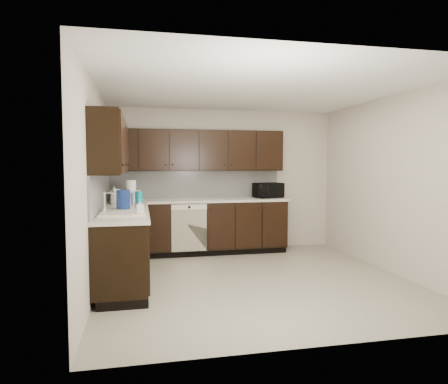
# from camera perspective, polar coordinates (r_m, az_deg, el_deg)

# --- Properties ---
(floor) EXTENTS (4.00, 4.00, 0.00)m
(floor) POSITION_cam_1_polar(r_m,az_deg,el_deg) (5.45, 4.36, -12.37)
(floor) COLOR gray
(floor) RESTS_ON ground
(ceiling) EXTENTS (4.00, 4.00, 0.00)m
(ceiling) POSITION_cam_1_polar(r_m,az_deg,el_deg) (5.32, 4.51, 14.42)
(ceiling) COLOR white
(ceiling) RESTS_ON wall_back
(wall_back) EXTENTS (4.00, 0.02, 2.50)m
(wall_back) POSITION_cam_1_polar(r_m,az_deg,el_deg) (7.18, -0.03, 1.71)
(wall_back) COLOR #BBB19F
(wall_back) RESTS_ON floor
(wall_left) EXTENTS (0.02, 4.00, 2.50)m
(wall_left) POSITION_cam_1_polar(r_m,az_deg,el_deg) (5.06, -17.86, 0.56)
(wall_left) COLOR #BBB19F
(wall_left) RESTS_ON floor
(wall_right) EXTENTS (0.02, 4.00, 2.50)m
(wall_right) POSITION_cam_1_polar(r_m,az_deg,el_deg) (6.11, 22.75, 1.00)
(wall_right) COLOR #BBB19F
(wall_right) RESTS_ON floor
(wall_front) EXTENTS (4.00, 0.02, 2.50)m
(wall_front) POSITION_cam_1_polar(r_m,az_deg,el_deg) (3.37, 13.97, -0.99)
(wall_front) COLOR #BBB19F
(wall_front) RESTS_ON floor
(lower_cabinets) EXTENTS (3.00, 2.80, 0.90)m
(lower_cabinets) POSITION_cam_1_polar(r_m,az_deg,el_deg) (6.25, -7.46, -6.38)
(lower_cabinets) COLOR black
(lower_cabinets) RESTS_ON floor
(countertop) EXTENTS (3.03, 2.83, 0.04)m
(countertop) POSITION_cam_1_polar(r_m,az_deg,el_deg) (6.18, -7.52, -1.76)
(countertop) COLOR beige
(countertop) RESTS_ON lower_cabinets
(backsplash) EXTENTS (3.00, 2.80, 0.48)m
(backsplash) POSITION_cam_1_polar(r_m,az_deg,el_deg) (6.36, -9.57, 0.73)
(backsplash) COLOR beige
(backsplash) RESTS_ON countertop
(upper_cabinets) EXTENTS (3.00, 2.80, 0.70)m
(upper_cabinets) POSITION_cam_1_polar(r_m,az_deg,el_deg) (6.24, -8.53, 6.10)
(upper_cabinets) COLOR black
(upper_cabinets) RESTS_ON wall_back
(dishwasher) EXTENTS (0.58, 0.04, 0.78)m
(dishwasher) POSITION_cam_1_polar(r_m,az_deg,el_deg) (6.55, -4.99, -4.70)
(dishwasher) COLOR beige
(dishwasher) RESTS_ON lower_cabinets
(sink) EXTENTS (0.54, 0.82, 0.42)m
(sink) POSITION_cam_1_polar(r_m,az_deg,el_deg) (5.06, -14.19, -3.57)
(sink) COLOR beige
(sink) RESTS_ON countertop
(microwave) EXTENTS (0.55, 0.44, 0.26)m
(microwave) POSITION_cam_1_polar(r_m,az_deg,el_deg) (7.12, 6.33, 0.24)
(microwave) COLOR black
(microwave) RESTS_ON countertop
(soap_bottle_a) EXTENTS (0.09, 0.09, 0.18)m
(soap_bottle_a) POSITION_cam_1_polar(r_m,az_deg,el_deg) (4.86, -11.94, -2.06)
(soap_bottle_a) COLOR gray
(soap_bottle_a) RESTS_ON countertop
(soap_bottle_b) EXTENTS (0.11, 0.12, 0.27)m
(soap_bottle_b) POSITION_cam_1_polar(r_m,az_deg,el_deg) (6.18, -15.41, -0.44)
(soap_bottle_b) COLOR gray
(soap_bottle_b) RESTS_ON countertop
(toaster_oven) EXTENTS (0.37, 0.32, 0.20)m
(toaster_oven) POSITION_cam_1_polar(r_m,az_deg,el_deg) (6.76, -14.20, -0.34)
(toaster_oven) COLOR #BDBDBF
(toaster_oven) RESTS_ON countertop
(storage_bin) EXTENTS (0.49, 0.39, 0.18)m
(storage_bin) POSITION_cam_1_polar(r_m,az_deg,el_deg) (6.33, -13.91, -0.72)
(storage_bin) COLOR white
(storage_bin) RESTS_ON countertop
(blue_pitcher) EXTENTS (0.21, 0.21, 0.27)m
(blue_pitcher) POSITION_cam_1_polar(r_m,az_deg,el_deg) (5.29, -14.20, -1.14)
(blue_pitcher) COLOR navy
(blue_pitcher) RESTS_ON countertop
(teal_tumbler) EXTENTS (0.11, 0.11, 0.23)m
(teal_tumbler) POSITION_cam_1_polar(r_m,az_deg,el_deg) (5.52, -12.05, -1.12)
(teal_tumbler) COLOR #0B7481
(teal_tumbler) RESTS_ON countertop
(paper_towel_roll) EXTENTS (0.16, 0.16, 0.34)m
(paper_towel_roll) POSITION_cam_1_polar(r_m,az_deg,el_deg) (6.39, -13.15, 0.09)
(paper_towel_roll) COLOR white
(paper_towel_roll) RESTS_ON countertop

